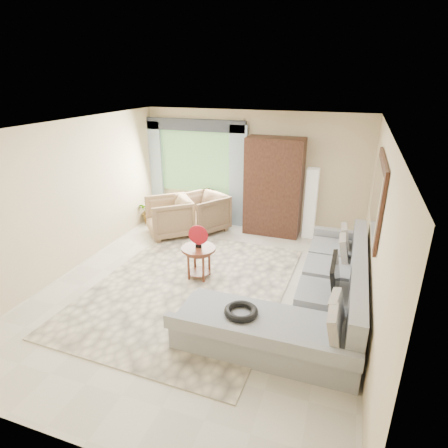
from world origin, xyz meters
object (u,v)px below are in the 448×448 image
at_px(sectional_sofa, 313,299).
at_px(floor_lamp, 311,203).
at_px(tv_screen, 335,276).
at_px(armchair_left, 169,217).
at_px(armchair_right, 203,213).
at_px(armoire, 274,187).
at_px(potted_plant, 151,211).
at_px(coffee_table, 199,262).

relative_size(sectional_sofa, floor_lamp, 2.31).
height_order(tv_screen, armchair_left, tv_screen).
height_order(armchair_right, armoire, armoire).
distance_m(tv_screen, potted_plant, 5.04).
bearing_deg(tv_screen, floor_lamp, 103.26).
bearing_deg(armchair_left, coffee_table, 1.43).
distance_m(sectional_sofa, coffee_table, 2.03).
bearing_deg(potted_plant, coffee_table, -44.36).
height_order(sectional_sofa, potted_plant, sectional_sofa).
xyz_separation_m(sectional_sofa, armoire, (-1.23, 2.90, 0.77)).
bearing_deg(armchair_right, floor_lamp, 43.98).
bearing_deg(sectional_sofa, coffee_table, 166.09).
bearing_deg(coffee_table, floor_lamp, 58.04).
height_order(sectional_sofa, coffee_table, sectional_sofa).
bearing_deg(floor_lamp, tv_screen, -76.74).
height_order(sectional_sofa, armchair_left, sectional_sofa).
relative_size(armchair_left, floor_lamp, 0.62).
bearing_deg(tv_screen, potted_plant, 149.53).
bearing_deg(armoire, armchair_left, -157.14).
xyz_separation_m(tv_screen, coffee_table, (-2.24, 0.50, -0.41)).
relative_size(potted_plant, armoire, 0.28).
bearing_deg(armoire, floor_lamp, 4.29).
distance_m(armoire, floor_lamp, 0.86).
bearing_deg(armoire, tv_screen, -62.74).
distance_m(armchair_right, potted_plant, 1.35).
distance_m(coffee_table, floor_lamp, 2.94).
relative_size(coffee_table, armchair_right, 0.62).
bearing_deg(potted_plant, sectional_sofa, -31.94).
bearing_deg(armchair_right, armchair_left, -108.04).
bearing_deg(sectional_sofa, armchair_right, 137.32).
relative_size(coffee_table, floor_lamp, 0.39).
height_order(tv_screen, floor_lamp, floor_lamp).
relative_size(sectional_sofa, tv_screen, 4.68).
xyz_separation_m(sectional_sofa, armchair_left, (-3.31, 2.02, 0.14)).
distance_m(tv_screen, armchair_left, 4.13).
bearing_deg(sectional_sofa, floor_lamp, 98.33).
relative_size(sectional_sofa, armchair_left, 3.74).
bearing_deg(tv_screen, armchair_right, 139.82).
xyz_separation_m(armchair_left, armchair_right, (0.59, 0.48, 0.00)).
distance_m(coffee_table, potted_plant, 2.92).
height_order(tv_screen, potted_plant, tv_screen).
xyz_separation_m(potted_plant, floor_lamp, (3.63, 0.42, 0.45)).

